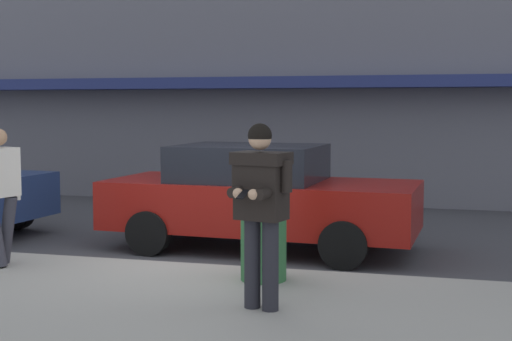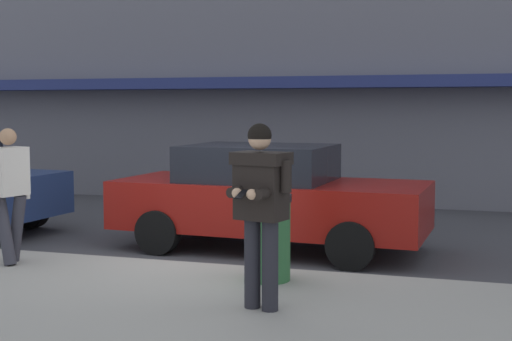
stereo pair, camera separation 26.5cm
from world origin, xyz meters
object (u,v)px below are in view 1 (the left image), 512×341
parked_sedan_mid (258,196)px  pedestrian_in_light_coat (0,188)px  trash_bin (263,237)px  man_texting_on_phone (261,196)px

parked_sedan_mid → pedestrian_in_light_coat: size_ratio=2.70×
parked_sedan_mid → trash_bin: bearing=-73.9°
man_texting_on_phone → pedestrian_in_light_coat: (-3.57, 1.03, -0.14)m
man_texting_on_phone → pedestrian_in_light_coat: man_texting_on_phone is taller
man_texting_on_phone → trash_bin: size_ratio=1.84×
parked_sedan_mid → man_texting_on_phone: bearing=-75.0°
pedestrian_in_light_coat → parked_sedan_mid: bearing=42.4°
pedestrian_in_light_coat → trash_bin: 3.34m
parked_sedan_mid → trash_bin: size_ratio=4.69×
parked_sedan_mid → trash_bin: parked_sedan_mid is taller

